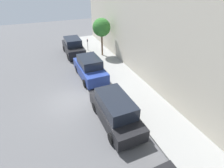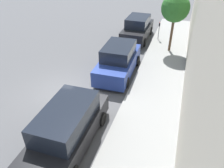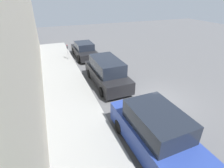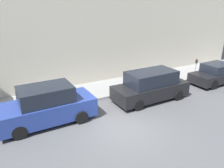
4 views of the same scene
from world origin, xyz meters
The scene contains 6 objects.
ground_plane centered at (0.00, 0.00, 0.00)m, with size 60.00×60.00×0.00m, color #515154.
sidewalk centered at (4.99, 0.00, 0.07)m, with size 2.99×32.00×0.15m.
parked_sedan_nearest centered at (2.24, -9.71, 0.72)m, with size 1.92×4.55×1.54m.
parked_minivan_second centered at (2.10, -3.26, 0.92)m, with size 2.02×4.93×1.90m.
parked_suv_third centered at (2.32, 3.15, 0.93)m, with size 2.10×4.86×1.98m.
parking_meter_near centered at (3.95, -9.29, 1.01)m, with size 0.11×0.15×1.41m.
Camera 4 is at (-8.06, 4.92, 5.87)m, focal length 35.00 mm.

